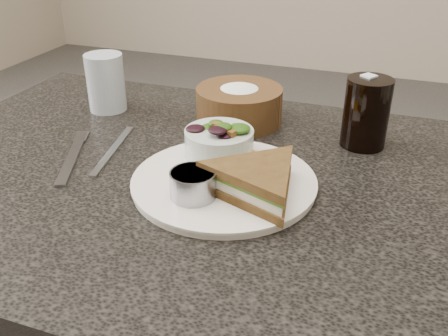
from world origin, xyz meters
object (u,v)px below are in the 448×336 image
at_px(dinner_plate, 224,182).
at_px(cola_glass, 367,109).
at_px(bread_basket, 239,99).
at_px(dressing_ramekin, 193,185).
at_px(salad_bowl, 219,139).
at_px(water_glass, 106,83).
at_px(sandwich, 257,181).

distance_m(dinner_plate, cola_glass, 0.28).
height_order(dinner_plate, cola_glass, cola_glass).
distance_m(dinner_plate, bread_basket, 0.24).
height_order(dinner_plate, dressing_ramekin, dressing_ramekin).
distance_m(salad_bowl, dressing_ramekin, 0.13).
distance_m(dinner_plate, water_glass, 0.39).
distance_m(salad_bowl, cola_glass, 0.25).
xyz_separation_m(dinner_plate, sandwich, (0.06, -0.03, 0.03)).
distance_m(sandwich, water_glass, 0.45).
height_order(salad_bowl, cola_glass, cola_glass).
distance_m(sandwich, salad_bowl, 0.13).
bearing_deg(dressing_ramekin, dinner_plate, 69.03).
distance_m(dressing_ramekin, cola_glass, 0.34).
xyz_separation_m(salad_bowl, cola_glass, (0.21, 0.15, 0.02)).
height_order(cola_glass, water_glass, cola_glass).
xyz_separation_m(salad_bowl, water_glass, (-0.29, 0.14, 0.01)).
height_order(bread_basket, water_glass, water_glass).
relative_size(bread_basket, cola_glass, 1.23).
relative_size(cola_glass, water_glass, 1.17).
bearing_deg(dinner_plate, sandwich, -25.47).
relative_size(salad_bowl, water_glass, 0.97).
bearing_deg(water_glass, sandwich, -31.75).
distance_m(salad_bowl, bread_basket, 0.17).
bearing_deg(cola_glass, dressing_ramekin, -126.17).
bearing_deg(salad_bowl, sandwich, -46.10).
relative_size(salad_bowl, bread_basket, 0.68).
bearing_deg(salad_bowl, bread_basket, 97.72).
bearing_deg(cola_glass, salad_bowl, -144.87).
bearing_deg(salad_bowl, dressing_ramekin, -86.00).
xyz_separation_m(salad_bowl, dressing_ramekin, (0.01, -0.13, -0.01)).
bearing_deg(sandwich, dressing_ramekin, -137.46).
bearing_deg(dressing_ramekin, sandwich, 21.94).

